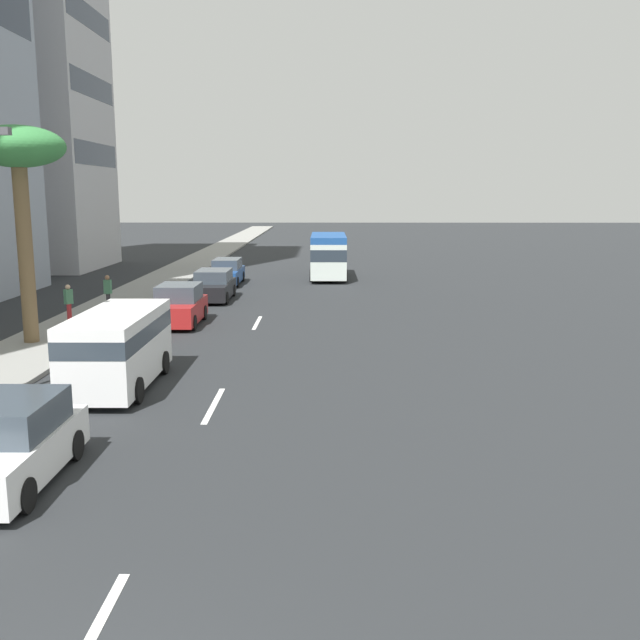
{
  "coord_description": "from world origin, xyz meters",
  "views": [
    {
      "loc": [
        -5.61,
        -2.98,
        5.6
      ],
      "look_at": [
        16.39,
        -2.81,
        1.64
      ],
      "focal_mm": 39.78,
      "sensor_mm": 36.0,
      "label": 1
    }
  ],
  "objects_px": {
    "palm_tree": "(18,158)",
    "car_sixth": "(227,272)",
    "minibus_lead": "(328,254)",
    "car_fifth": "(213,286)",
    "pedestrian_near_lamp": "(108,291)",
    "van_third": "(118,344)",
    "car_fourth": "(179,306)",
    "car_second": "(9,445)",
    "pedestrian_by_tree": "(69,301)"
  },
  "relations": [
    {
      "from": "van_third",
      "to": "pedestrian_by_tree",
      "type": "distance_m",
      "value": 11.01
    },
    {
      "from": "pedestrian_near_lamp",
      "to": "pedestrian_by_tree",
      "type": "height_order",
      "value": "pedestrian_near_lamp"
    },
    {
      "from": "minibus_lead",
      "to": "van_third",
      "type": "height_order",
      "value": "minibus_lead"
    },
    {
      "from": "car_second",
      "to": "palm_tree",
      "type": "xyz_separation_m",
      "value": [
        12.6,
        4.76,
        6.03
      ]
    },
    {
      "from": "car_fifth",
      "to": "car_sixth",
      "type": "bearing_deg",
      "value": -178.37
    },
    {
      "from": "van_third",
      "to": "car_sixth",
      "type": "relative_size",
      "value": 1.11
    },
    {
      "from": "minibus_lead",
      "to": "car_sixth",
      "type": "distance_m",
      "value": 7.09
    },
    {
      "from": "car_fourth",
      "to": "car_sixth",
      "type": "relative_size",
      "value": 0.86
    },
    {
      "from": "car_second",
      "to": "van_third",
      "type": "height_order",
      "value": "van_third"
    },
    {
      "from": "van_third",
      "to": "palm_tree",
      "type": "bearing_deg",
      "value": -139.26
    },
    {
      "from": "car_fifth",
      "to": "pedestrian_by_tree",
      "type": "bearing_deg",
      "value": -34.45
    },
    {
      "from": "car_sixth",
      "to": "pedestrian_by_tree",
      "type": "relative_size",
      "value": 2.96
    },
    {
      "from": "car_sixth",
      "to": "van_third",
      "type": "bearing_deg",
      "value": 0.28
    },
    {
      "from": "car_fourth",
      "to": "car_sixth",
      "type": "xyz_separation_m",
      "value": [
        13.7,
        -0.19,
        -0.06
      ]
    },
    {
      "from": "minibus_lead",
      "to": "pedestrian_by_tree",
      "type": "xyz_separation_m",
      "value": [
        -17.05,
        11.15,
        -0.56
      ]
    },
    {
      "from": "van_third",
      "to": "car_fifth",
      "type": "height_order",
      "value": "van_third"
    },
    {
      "from": "minibus_lead",
      "to": "palm_tree",
      "type": "xyz_separation_m",
      "value": [
        -21.17,
        11.1,
        5.22
      ]
    },
    {
      "from": "car_fifth",
      "to": "car_sixth",
      "type": "distance_m",
      "value": 6.57
    },
    {
      "from": "pedestrian_near_lamp",
      "to": "car_fifth",
      "type": "bearing_deg",
      "value": 54.01
    },
    {
      "from": "car_second",
      "to": "palm_tree",
      "type": "height_order",
      "value": "palm_tree"
    },
    {
      "from": "car_fourth",
      "to": "van_third",
      "type": "bearing_deg",
      "value": 1.75
    },
    {
      "from": "pedestrian_near_lamp",
      "to": "minibus_lead",
      "type": "bearing_deg",
      "value": 61.01
    },
    {
      "from": "pedestrian_by_tree",
      "to": "palm_tree",
      "type": "relative_size",
      "value": 0.21
    },
    {
      "from": "car_fourth",
      "to": "pedestrian_near_lamp",
      "type": "bearing_deg",
      "value": -124.27
    },
    {
      "from": "minibus_lead",
      "to": "pedestrian_near_lamp",
      "type": "bearing_deg",
      "value": 144.04
    },
    {
      "from": "palm_tree",
      "to": "car_fourth",
      "type": "bearing_deg",
      "value": -46.86
    },
    {
      "from": "palm_tree",
      "to": "car_sixth",
      "type": "bearing_deg",
      "value": -14.91
    },
    {
      "from": "car_second",
      "to": "car_fourth",
      "type": "height_order",
      "value": "car_fourth"
    },
    {
      "from": "pedestrian_by_tree",
      "to": "car_fifth",
      "type": "bearing_deg",
      "value": 2.73
    },
    {
      "from": "car_fifth",
      "to": "pedestrian_near_lamp",
      "type": "bearing_deg",
      "value": -42.96
    },
    {
      "from": "car_sixth",
      "to": "minibus_lead",
      "type": "bearing_deg",
      "value": 116.49
    },
    {
      "from": "car_second",
      "to": "pedestrian_by_tree",
      "type": "height_order",
      "value": "pedestrian_by_tree"
    },
    {
      "from": "car_fifth",
      "to": "pedestrian_near_lamp",
      "type": "xyz_separation_m",
      "value": [
        -4.52,
        4.21,
        0.32
      ]
    },
    {
      "from": "pedestrian_by_tree",
      "to": "palm_tree",
      "type": "xyz_separation_m",
      "value": [
        -4.11,
        -0.05,
        5.78
      ]
    },
    {
      "from": "minibus_lead",
      "to": "car_fourth",
      "type": "bearing_deg",
      "value": 158.92
    },
    {
      "from": "pedestrian_near_lamp",
      "to": "pedestrian_by_tree",
      "type": "xyz_separation_m",
      "value": [
        -2.82,
        0.83,
        -0.05
      ]
    },
    {
      "from": "van_third",
      "to": "car_fourth",
      "type": "height_order",
      "value": "van_third"
    },
    {
      "from": "pedestrian_near_lamp",
      "to": "palm_tree",
      "type": "distance_m",
      "value": 9.03
    },
    {
      "from": "minibus_lead",
      "to": "car_second",
      "type": "relative_size",
      "value": 1.68
    },
    {
      "from": "car_sixth",
      "to": "pedestrian_by_tree",
      "type": "height_order",
      "value": "pedestrian_by_tree"
    },
    {
      "from": "minibus_lead",
      "to": "palm_tree",
      "type": "height_order",
      "value": "palm_tree"
    },
    {
      "from": "car_second",
      "to": "van_third",
      "type": "distance_m",
      "value": 6.91
    },
    {
      "from": "car_fifth",
      "to": "pedestrian_near_lamp",
      "type": "distance_m",
      "value": 6.18
    },
    {
      "from": "car_sixth",
      "to": "car_fifth",
      "type": "bearing_deg",
      "value": 1.63
    },
    {
      "from": "minibus_lead",
      "to": "car_fourth",
      "type": "xyz_separation_m",
      "value": [
        -16.84,
        6.49,
        -0.78
      ]
    },
    {
      "from": "car_fourth",
      "to": "minibus_lead",
      "type": "bearing_deg",
      "value": 158.92
    },
    {
      "from": "pedestrian_near_lamp",
      "to": "pedestrian_by_tree",
      "type": "relative_size",
      "value": 1.05
    },
    {
      "from": "car_fourth",
      "to": "palm_tree",
      "type": "bearing_deg",
      "value": -46.86
    },
    {
      "from": "minibus_lead",
      "to": "pedestrian_by_tree",
      "type": "bearing_deg",
      "value": 146.81
    },
    {
      "from": "car_second",
      "to": "car_fourth",
      "type": "xyz_separation_m",
      "value": [
        16.92,
        0.15,
        0.03
      ]
    }
  ]
}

